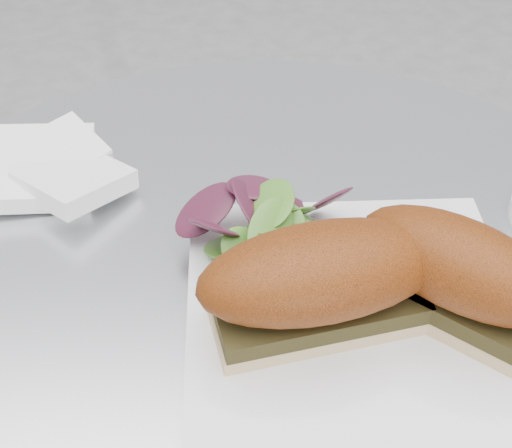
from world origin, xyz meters
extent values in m
cylinder|color=silver|center=(0.00, 0.00, 0.72)|extent=(0.70, 0.70, 0.02)
cube|color=white|center=(0.06, -0.04, 0.74)|extent=(0.26, 0.26, 0.02)
cube|color=#D4B384|center=(0.03, -0.06, 0.75)|extent=(0.16, 0.10, 0.01)
cube|color=black|center=(0.03, -0.06, 0.77)|extent=(0.16, 0.10, 0.01)
ellipsoid|color=#6C290A|center=(0.03, -0.06, 0.80)|extent=(0.19, 0.12, 0.06)
cube|color=#D4B384|center=(0.13, -0.05, 0.75)|extent=(0.13, 0.12, 0.01)
cube|color=black|center=(0.13, -0.05, 0.77)|extent=(0.13, 0.12, 0.01)
ellipsoid|color=#6C290A|center=(0.13, -0.05, 0.80)|extent=(0.16, 0.14, 0.06)
camera|label=1|loc=(0.00, -0.39, 1.13)|focal=50.00mm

